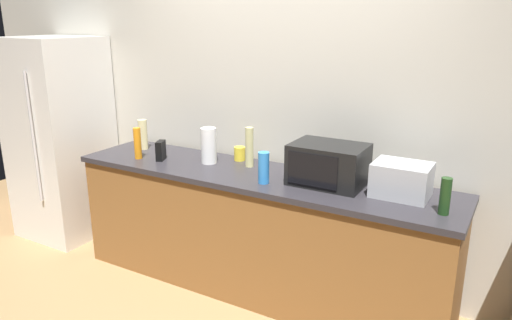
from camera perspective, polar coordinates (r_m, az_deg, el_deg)
The scene contains 14 objects.
ground_plane at distance 3.51m, azimuth -3.42°, elevation -17.55°, with size 8.00×8.00×0.00m, color #A87F51.
back_wall at distance 3.66m, azimuth 3.23°, elevation 6.86°, with size 6.40×0.10×2.70m, color beige.
counter_run at distance 3.58m, azimuth 0.00°, elevation -8.45°, with size 2.84×0.64×0.90m.
refrigerator at distance 4.74m, azimuth -22.03°, elevation 2.35°, with size 0.72×0.73×1.80m.
microwave at distance 3.20m, azimuth 8.51°, elevation -0.51°, with size 0.48×0.35×0.27m.
toaster_oven at distance 3.09m, azimuth 16.77°, elevation -2.25°, with size 0.34×0.26×0.21m, color #B7BABF.
paper_towel_roll at distance 3.64m, azimuth -5.60°, elevation 1.70°, with size 0.12×0.12×0.27m, color white.
cordless_phone at distance 3.79m, azimuth -11.16°, elevation 1.10°, with size 0.05×0.11×0.15m, color black.
bottle_dish_soap at distance 3.86m, azimuth -13.78°, elevation 1.93°, with size 0.06×0.06×0.24m, color orange.
bottle_hand_soap at distance 4.13m, azimuth -13.18°, elevation 2.94°, with size 0.07×0.07×0.25m, color beige.
bottle_vinegar at distance 3.54m, azimuth -0.78°, elevation 1.52°, with size 0.06×0.06×0.29m, color beige.
bottle_wine at distance 2.89m, azimuth 21.39°, elevation -4.00°, with size 0.06×0.06×0.21m, color #1E3F19.
bottle_spray_cleaner at distance 3.19m, azimuth 0.91°, elevation -0.92°, with size 0.07×0.07×0.21m, color #338CE5.
mug_yellow at distance 3.72m, azimuth -1.94°, elevation 0.76°, with size 0.09×0.09×0.11m, color yellow.
Camera 1 is at (1.62, -2.41, 1.96)m, focal length 33.95 mm.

